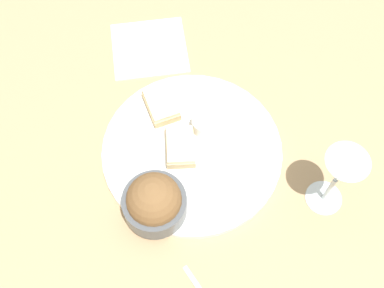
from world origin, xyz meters
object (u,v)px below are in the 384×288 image
at_px(sauce_ramekin, 204,124).
at_px(wine_glass, 340,173).
at_px(cheese_toast_far, 161,105).
at_px(cheese_toast_near, 180,147).
at_px(napkin, 149,47).
at_px(salad_bowl, 154,202).

distance_m(sauce_ramekin, wine_glass, 0.27).
distance_m(sauce_ramekin, cheese_toast_far, 0.09).
distance_m(sauce_ramekin, cheese_toast_near, 0.06).
height_order(sauce_ramekin, napkin, sauce_ramekin).
distance_m(salad_bowl, cheese_toast_near, 0.13).
distance_m(salad_bowl, sauce_ramekin, 0.18).
relative_size(sauce_ramekin, cheese_toast_far, 0.49).
bearing_deg(napkin, cheese_toast_far, 6.82).
distance_m(wine_glass, napkin, 0.49).
xyz_separation_m(salad_bowl, wine_glass, (-0.00, 0.30, 0.06)).
relative_size(cheese_toast_far, wine_glass, 0.58).
bearing_deg(sauce_ramekin, cheese_toast_near, -47.92).
xyz_separation_m(cheese_toast_near, wine_glass, (0.11, 0.25, 0.09)).
bearing_deg(wine_glass, sauce_ramekin, -126.78).
xyz_separation_m(cheese_toast_far, napkin, (-0.16, -0.02, -0.02)).
height_order(salad_bowl, napkin, salad_bowl).
bearing_deg(napkin, cheese_toast_near, 11.14).
relative_size(cheese_toast_near, napkin, 0.48).
distance_m(salad_bowl, wine_glass, 0.31).
height_order(salad_bowl, cheese_toast_far, salad_bowl).
bearing_deg(wine_glass, cheese_toast_near, -113.71).
xyz_separation_m(cheese_toast_far, wine_glass, (0.20, 0.28, 0.09)).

